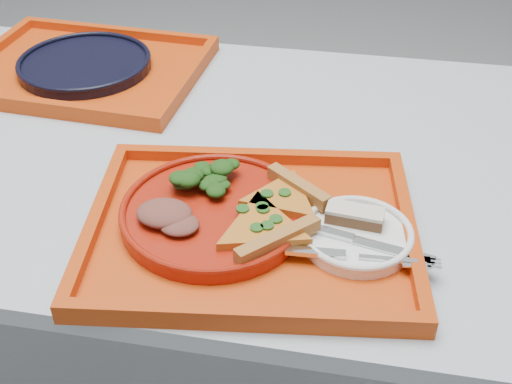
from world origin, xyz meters
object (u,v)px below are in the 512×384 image
dinner_plate (214,214)px  navy_plate (85,65)px  tray_far (86,72)px  dessert_bar (355,215)px  tray_main (251,232)px

dinner_plate → navy_plate: bearing=131.2°
tray_far → dessert_bar: (0.55, -0.40, 0.03)m
navy_plate → dessert_bar: dessert_bar is taller
dinner_plate → navy_plate: dinner_plate is taller
dinner_plate → dessert_bar: 0.20m
navy_plate → tray_main: bearing=-45.4°
dinner_plate → dessert_bar: bearing=4.0°
tray_far → navy_plate: 0.01m
tray_far → dessert_bar: size_ratio=5.59×
dinner_plate → dessert_bar: size_ratio=3.23×
dessert_bar → dinner_plate: bearing=-170.3°
navy_plate → dessert_bar: size_ratio=3.23×
tray_main → dinner_plate: dinner_plate is taller
tray_far → dessert_bar: bearing=-32.0°
tray_main → tray_far: (-0.41, 0.42, 0.00)m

